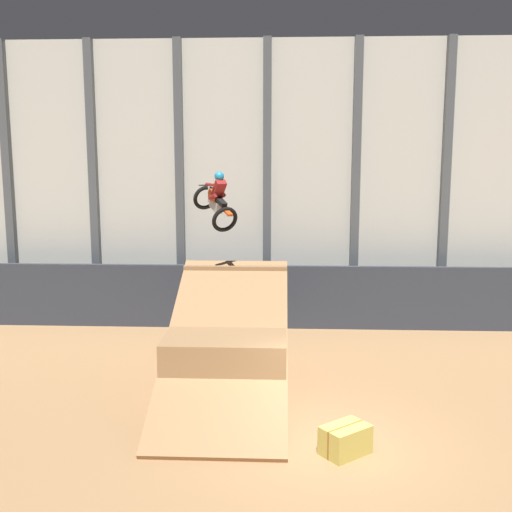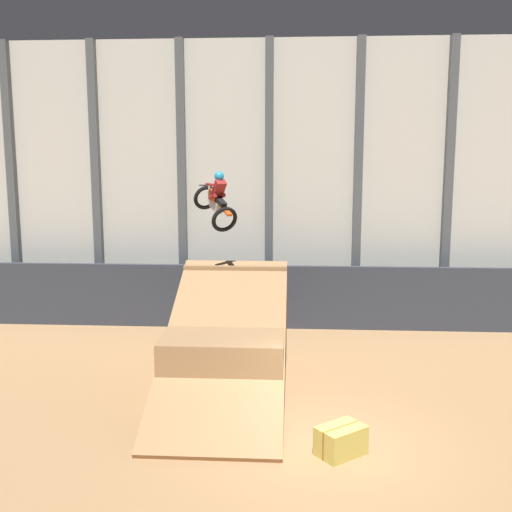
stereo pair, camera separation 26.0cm
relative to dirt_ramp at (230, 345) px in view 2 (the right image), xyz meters
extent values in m
plane|color=#9E754C|center=(2.26, -3.40, -0.97)|extent=(60.00, 60.00, 0.00)
cube|color=beige|center=(2.26, 6.44, 3.86)|extent=(32.00, 0.12, 9.66)
cube|color=#4C5156|center=(-8.38, 6.24, 3.86)|extent=(0.28, 0.28, 9.66)
cube|color=#4C5156|center=(-5.34, 6.24, 3.86)|extent=(0.28, 0.28, 9.66)
cube|color=#4C5156|center=(-2.30, 6.24, 3.86)|extent=(0.28, 0.28, 9.66)
cube|color=#4C5156|center=(0.74, 6.24, 3.86)|extent=(0.28, 0.28, 9.66)
cube|color=#4C5156|center=(3.78, 6.24, 3.86)|extent=(0.28, 0.28, 9.66)
cube|color=#4C5156|center=(6.82, 6.24, 3.86)|extent=(0.28, 0.28, 9.66)
cube|color=#2D333D|center=(2.26, 5.04, 0.10)|extent=(31.36, 0.20, 2.13)
cube|color=#966F48|center=(0.00, -0.14, -0.15)|extent=(2.79, 4.28, 1.62)
cube|color=olive|center=(0.00, 1.75, 0.39)|extent=(2.85, 0.50, 2.71)
cube|color=#9E754C|center=(0.00, -1.06, 0.39)|extent=(2.85, 6.20, 2.89)
torus|color=black|center=(-0.91, 2.42, 3.57)|extent=(0.82, 0.69, 0.72)
torus|color=black|center=(-0.25, 1.29, 3.06)|extent=(0.82, 0.69, 0.72)
cube|color=#B7B7BC|center=(-0.54, 1.78, 3.41)|extent=(0.45, 0.60, 0.45)
cube|color=#E54C19|center=(-0.58, 1.85, 3.65)|extent=(0.42, 0.53, 0.38)
cube|color=black|center=(-0.39, 1.52, 3.53)|extent=(0.42, 0.57, 0.32)
cube|color=#E54C19|center=(-0.16, 1.13, 3.26)|extent=(0.30, 0.38, 0.19)
cylinder|color=#B7B7BC|center=(-0.78, 2.20, 3.72)|extent=(0.08, 0.08, 0.55)
cylinder|color=black|center=(-0.72, 2.09, 3.93)|extent=(0.66, 0.14, 0.04)
cube|color=maroon|center=(-0.43, 1.60, 3.86)|extent=(0.47, 0.54, 0.50)
sphere|color=#2393CC|center=(-0.42, 1.58, 4.20)|extent=(0.39, 0.42, 0.34)
cylinder|color=maroon|center=(-0.61, 1.67, 3.64)|extent=(0.31, 0.43, 0.21)
cylinder|color=maroon|center=(-0.40, 1.79, 3.64)|extent=(0.31, 0.43, 0.21)
cylinder|color=maroon|center=(-0.68, 1.70, 3.97)|extent=(0.33, 0.49, 0.09)
cylinder|color=maroon|center=(-0.40, 1.86, 3.97)|extent=(0.33, 0.49, 0.09)
cube|color=#CCB751|center=(2.53, -3.71, -0.69)|extent=(1.08, 1.03, 0.56)
cube|color=#996623|center=(2.53, -3.71, -0.69)|extent=(0.73, 0.60, 0.57)
camera|label=1|loc=(1.30, -14.54, 4.59)|focal=42.00mm
camera|label=2|loc=(1.56, -14.52, 4.59)|focal=42.00mm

